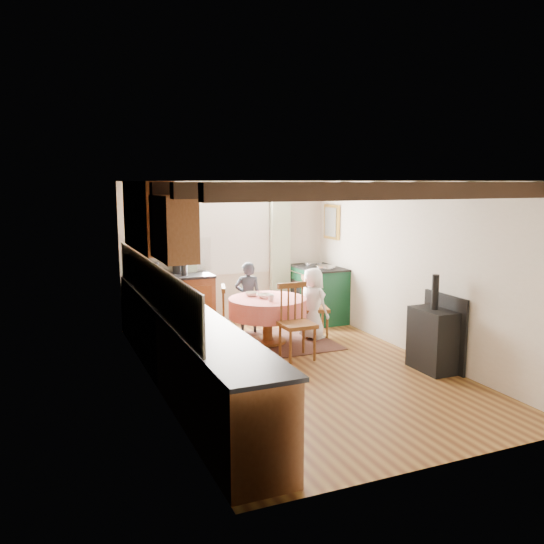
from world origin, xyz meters
name	(u,v)px	position (x,y,z in m)	size (l,w,h in m)	color
floor	(296,369)	(0.00, 0.00, 0.00)	(3.60, 5.50, 0.00)	olive
ceiling	(298,181)	(0.00, 0.00, 2.40)	(3.60, 5.50, 0.00)	white
wall_back	(227,252)	(0.00, 2.75, 1.20)	(3.60, 0.00, 2.40)	silver
wall_front	(442,329)	(0.00, -2.75, 1.20)	(3.60, 0.00, 2.40)	silver
wall_left	(154,288)	(-1.80, 0.00, 1.20)	(0.00, 5.50, 2.40)	silver
wall_right	(414,269)	(1.80, 0.00, 1.20)	(0.00, 5.50, 2.40)	silver
beam_a	(393,191)	(0.00, -2.00, 2.31)	(3.60, 0.16, 0.16)	black
beam_b	(338,190)	(0.00, -1.00, 2.31)	(3.60, 0.16, 0.16)	black
beam_c	(297,189)	(0.00, 0.00, 2.31)	(3.60, 0.16, 0.16)	black
beam_d	(266,188)	(0.00, 1.00, 2.31)	(3.60, 0.16, 0.16)	black
beam_e	(242,187)	(0.00, 2.00, 2.31)	(3.60, 0.16, 0.16)	black
splash_left	(151,283)	(-1.78, 0.30, 1.20)	(0.02, 4.50, 0.55)	beige
splash_back	(170,256)	(-1.00, 2.73, 1.20)	(1.40, 0.02, 0.55)	beige
base_cabinet_left	(182,349)	(-1.50, 0.00, 0.44)	(0.60, 5.30, 0.88)	brown
base_cabinet_back	(172,305)	(-1.05, 2.45, 0.44)	(1.30, 0.60, 0.88)	brown
worktop_left	(182,311)	(-1.48, 0.00, 0.90)	(0.64, 5.30, 0.04)	black
worktop_back	(171,277)	(-1.05, 2.43, 0.90)	(1.30, 0.64, 0.04)	black
wall_cabinet_glass	(147,216)	(-1.63, 1.20, 1.95)	(0.34, 1.80, 0.90)	brown
wall_cabinet_solid	(173,228)	(-1.63, -0.30, 1.90)	(0.34, 0.90, 0.70)	brown
window_frame	(233,229)	(0.10, 2.73, 1.60)	(1.34, 0.03, 1.54)	white
window_pane	(233,229)	(0.10, 2.74, 1.60)	(1.20, 0.01, 1.40)	white
curtain_left	(186,261)	(-0.75, 2.65, 1.10)	(0.35, 0.10, 2.10)	beige
curtain_right	(280,256)	(0.95, 2.65, 1.10)	(0.35, 0.10, 2.10)	beige
curtain_rod	(234,193)	(0.10, 2.65, 2.20)	(0.03, 0.03, 2.00)	black
wall_picture	(332,222)	(1.77, 2.30, 1.70)	(0.04, 0.50, 0.60)	gold
wall_plate	(284,222)	(1.05, 2.72, 1.70)	(0.30, 0.30, 0.02)	silver
rug	(268,343)	(0.09, 1.19, 0.01)	(1.90, 1.48, 0.01)	#46221C
dining_table	(268,321)	(0.09, 1.19, 0.35)	(1.15, 1.15, 0.70)	pink
chair_near	(297,322)	(0.19, 0.37, 0.52)	(0.44, 0.46, 1.03)	brown
chair_left	(212,319)	(-0.78, 1.13, 0.48)	(0.41, 0.43, 0.95)	brown
chair_right	(315,306)	(0.94, 1.28, 0.48)	(0.41, 0.43, 0.95)	brown
aga_range	(319,293)	(1.47, 2.18, 0.48)	(0.68, 1.05, 0.96)	#0D3C23
cast_iron_stove	(434,323)	(1.58, -0.73, 0.62)	(0.37, 0.62, 1.24)	black
child_far	(248,297)	(0.06, 1.91, 0.57)	(0.42, 0.27, 1.15)	#2C3440
child_right	(313,304)	(0.84, 1.17, 0.55)	(0.54, 0.35, 1.10)	white
bowl_a	(265,296)	(0.07, 1.23, 0.72)	(0.23, 0.23, 0.06)	silver
bowl_b	(252,294)	(-0.07, 1.42, 0.73)	(0.19, 0.19, 0.06)	silver
cup	(271,298)	(0.05, 0.96, 0.74)	(0.10, 0.10, 0.09)	silver
canister_tall	(155,270)	(-1.31, 2.42, 1.03)	(0.13, 0.13, 0.22)	#262628
canister_wide	(178,268)	(-0.90, 2.57, 1.02)	(0.17, 0.17, 0.19)	#262628
canister_slim	(184,267)	(-0.86, 2.34, 1.05)	(0.10, 0.10, 0.27)	#262628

